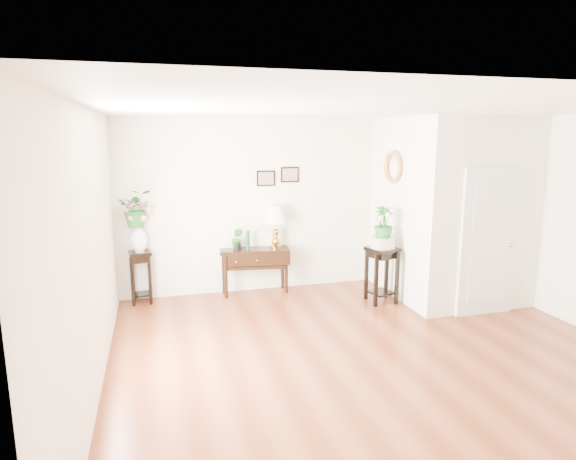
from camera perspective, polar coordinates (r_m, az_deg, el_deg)
name	(u,v)px	position (r m, az deg, el deg)	size (l,w,h in m)	color
floor	(373,353)	(5.93, 10.00, -14.21)	(6.00, 5.50, 0.02)	brown
ceiling	(382,109)	(5.38, 11.03, 13.89)	(6.00, 5.50, 0.02)	white
wall_back	(304,204)	(8.01, 1.90, 3.06)	(6.00, 0.02, 2.80)	silver
wall_left	(91,255)	(4.99, -22.31, -2.72)	(0.02, 5.50, 2.80)	silver
partition	(448,208)	(8.05, 18.49, 2.52)	(1.80, 1.95, 2.80)	silver
door	(488,242)	(7.31, 22.66, -1.37)	(0.90, 0.05, 2.10)	silver
art_print_left	(266,178)	(7.77, -2.64, 6.14)	(0.30, 0.02, 0.25)	black
art_print_right	(290,175)	(7.87, 0.22, 6.58)	(0.30, 0.02, 0.25)	black
wall_ornament	(393,167)	(7.61, 12.32, 7.30)	(0.51, 0.51, 0.07)	#A16323
console_table	(255,271)	(7.84, -3.93, -4.86)	(1.11, 0.37, 0.74)	black
table_lamp	(276,226)	(7.75, -1.47, 0.44)	(0.40, 0.40, 0.70)	#BA872D
green_vase	(248,239)	(7.68, -4.79, -1.05)	(0.06, 0.06, 0.30)	#133B22
potted_plant	(237,239)	(7.66, -6.05, -1.12)	(0.19, 0.15, 0.34)	#1F6120
plant_stand_a	(141,277)	(7.69, -17.01, -5.38)	(0.31, 0.31, 0.80)	black
porcelain_vase	(139,237)	(7.55, -17.28, -0.81)	(0.25, 0.25, 0.43)	white
lily_arrangement	(137,207)	(7.47, -17.48, 2.63)	(0.51, 0.44, 0.57)	#1F6120
plant_stand_b	(381,275)	(7.53, 11.02, -5.24)	(0.40, 0.40, 0.86)	black
ceramic_bowl	(383,242)	(7.40, 11.16, -1.46)	(0.37, 0.37, 0.17)	beige
narcissus	(383,223)	(7.34, 11.25, 0.80)	(0.29, 0.29, 0.51)	#1F6120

